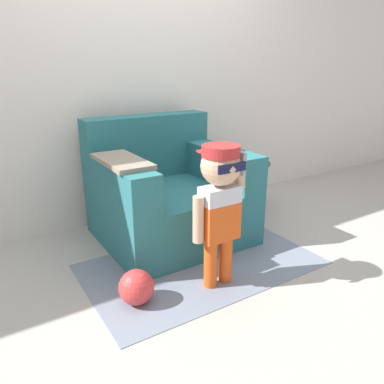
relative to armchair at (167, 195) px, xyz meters
The scene contains 7 objects.
ground_plane 0.37m from the armchair, 58.79° to the right, with size 10.00×10.00×0.00m, color #ADA89E.
wall_back 1.12m from the armchair, 81.47° to the left, with size 10.00×0.05×2.60m.
armchair is the anchor object (origin of this frame).
person_child 0.82m from the armchair, 95.84° to the right, with size 0.36×0.27×0.87m.
side_table 0.89m from the armchair, ahead, with size 0.33×0.33×0.47m.
rug 0.63m from the armchair, 94.01° to the right, with size 1.54×0.93×0.01m.
toy_ball 0.94m from the armchair, 130.05° to the right, with size 0.20×0.20×0.20m.
Camera 1 is at (-1.38, -2.27, 1.30)m, focal length 35.00 mm.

